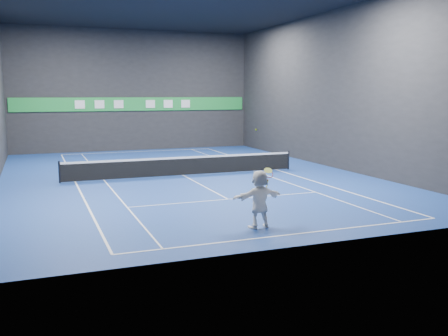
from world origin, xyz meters
name	(u,v)px	position (x,y,z in m)	size (l,w,h in m)	color
ground	(184,176)	(0.00, 0.00, 0.00)	(26.00, 26.00, 0.00)	navy
wall_back	(134,91)	(0.00, 13.00, 4.50)	(18.00, 0.10, 9.00)	#232326
wall_front	(317,85)	(0.00, -13.00, 4.50)	(18.00, 0.10, 9.00)	#232326
wall_right	(333,90)	(9.00, 0.00, 4.50)	(0.10, 26.00, 9.00)	#232326
baseline_near	(294,234)	(0.00, -11.89, 0.00)	(10.98, 0.08, 0.01)	white
baseline_far	(138,152)	(0.00, 11.89, 0.00)	(10.98, 0.08, 0.01)	white
sideline_doubles_left	(75,182)	(-5.49, 0.00, 0.00)	(0.08, 23.78, 0.01)	white
sideline_doubles_right	(277,170)	(5.49, 0.00, 0.00)	(0.08, 23.78, 0.01)	white
sideline_singles_left	(104,180)	(-4.11, 0.00, 0.00)	(0.06, 23.78, 0.01)	white
sideline_singles_right	(255,171)	(4.11, 0.00, 0.00)	(0.06, 23.78, 0.01)	white
service_line_near	(228,199)	(0.00, -6.40, 0.00)	(8.23, 0.06, 0.01)	white
service_line_far	(156,161)	(0.00, 6.40, 0.00)	(8.23, 0.06, 0.01)	white
center_service_line	(184,176)	(0.00, 0.00, 0.00)	(0.06, 12.80, 0.01)	white
player	(259,199)	(-0.66, -10.80, 0.93)	(1.73, 0.55, 1.87)	white
tennis_ball	(256,130)	(-0.73, -10.64, 3.14)	(0.06, 0.06, 0.06)	#B8E426
tennis_net	(184,165)	(0.00, 0.00, 0.54)	(12.50, 0.10, 1.07)	black
sponsor_banner	(135,104)	(0.00, 12.93, 3.50)	(17.64, 0.11, 1.00)	green
tennis_racket	(268,175)	(-0.34, -10.75, 1.68)	(0.41, 0.32, 0.65)	red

